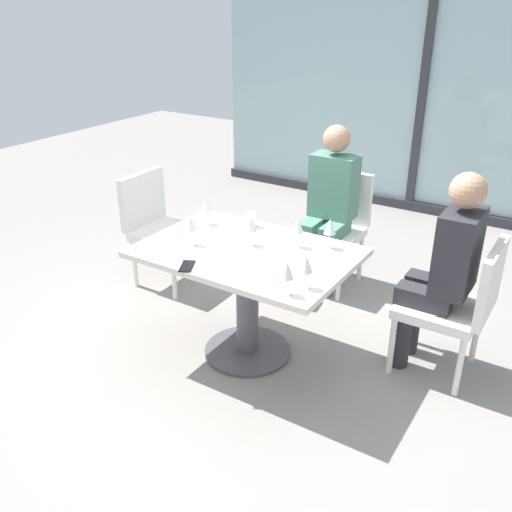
% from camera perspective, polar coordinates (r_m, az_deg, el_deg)
% --- Properties ---
extents(ground_plane, '(12.00, 12.00, 0.00)m').
position_cam_1_polar(ground_plane, '(3.71, -0.84, -9.69)').
color(ground_plane, gray).
extents(window_wall_backdrop, '(4.60, 0.10, 2.70)m').
position_cam_1_polar(window_wall_backdrop, '(6.04, 16.61, 15.51)').
color(window_wall_backdrop, '#9AB7BC').
rests_on(window_wall_backdrop, ground_plane).
extents(dining_table_main, '(1.26, 0.86, 0.73)m').
position_cam_1_polar(dining_table_main, '(3.43, -0.90, -2.23)').
color(dining_table_main, silver).
rests_on(dining_table_main, ground_plane).
extents(chair_near_window, '(0.46, 0.51, 0.87)m').
position_cam_1_polar(chair_near_window, '(4.44, 7.93, 3.46)').
color(chair_near_window, silver).
rests_on(chair_near_window, ground_plane).
extents(chair_far_right, '(0.50, 0.46, 0.87)m').
position_cam_1_polar(chair_far_right, '(3.47, 19.85, -4.33)').
color(chair_far_right, silver).
rests_on(chair_far_right, ground_plane).
extents(chair_far_left, '(0.50, 0.46, 0.87)m').
position_cam_1_polar(chair_far_left, '(4.45, -9.84, 3.37)').
color(chair_far_left, silver).
rests_on(chair_far_left, ground_plane).
extents(person_near_window, '(0.34, 0.39, 1.26)m').
position_cam_1_polar(person_near_window, '(4.28, 7.47, 5.54)').
color(person_near_window, '#4C7F6B').
rests_on(person_near_window, ground_plane).
extents(person_far_right, '(0.39, 0.34, 1.26)m').
position_cam_1_polar(person_far_right, '(3.40, 18.58, -0.89)').
color(person_far_right, '#28282D').
rests_on(person_far_right, ground_plane).
extents(wine_glass_0, '(0.07, 0.07, 0.18)m').
position_cam_1_polar(wine_glass_0, '(3.36, 7.51, 2.93)').
color(wine_glass_0, silver).
rests_on(wine_glass_0, dining_table_main).
extents(wine_glass_1, '(0.07, 0.07, 0.18)m').
position_cam_1_polar(wine_glass_1, '(3.70, -5.08, 5.18)').
color(wine_glass_1, silver).
rests_on(wine_glass_1, dining_table_main).
extents(wine_glass_2, '(0.07, 0.07, 0.18)m').
position_cam_1_polar(wine_glass_2, '(3.35, 4.26, 3.02)').
color(wine_glass_2, silver).
rests_on(wine_glass_2, dining_table_main).
extents(wine_glass_3, '(0.07, 0.07, 0.18)m').
position_cam_1_polar(wine_glass_3, '(3.39, -6.65, 3.22)').
color(wine_glass_3, silver).
rests_on(wine_glass_3, dining_table_main).
extents(wine_glass_4, '(0.07, 0.07, 0.18)m').
position_cam_1_polar(wine_glass_4, '(2.81, 3.17, -1.50)').
color(wine_glass_4, silver).
rests_on(wine_glass_4, dining_table_main).
extents(wine_glass_5, '(0.07, 0.07, 0.18)m').
position_cam_1_polar(wine_glass_5, '(2.87, 5.10, -0.88)').
color(wine_glass_5, silver).
rests_on(wine_glass_5, dining_table_main).
extents(wine_glass_6, '(0.07, 0.07, 0.18)m').
position_cam_1_polar(wine_glass_6, '(3.36, -0.56, 3.21)').
color(wine_glass_6, silver).
rests_on(wine_glass_6, dining_table_main).
extents(coffee_cup, '(0.08, 0.08, 0.09)m').
position_cam_1_polar(coffee_cup, '(3.67, -0.49, 3.67)').
color(coffee_cup, white).
rests_on(coffee_cup, dining_table_main).
extents(cell_phone_on_table, '(0.13, 0.16, 0.01)m').
position_cam_1_polar(cell_phone_on_table, '(3.16, -7.01, -1.02)').
color(cell_phone_on_table, black).
rests_on(cell_phone_on_table, dining_table_main).
extents(handbag_0, '(0.32, 0.20, 0.28)m').
position_cam_1_polar(handbag_0, '(4.26, 2.44, -2.54)').
color(handbag_0, beige).
rests_on(handbag_0, ground_plane).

